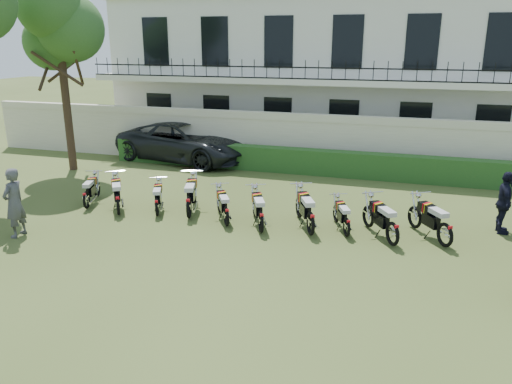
# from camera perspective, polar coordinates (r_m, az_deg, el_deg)

# --- Properties ---
(ground) EXTENTS (100.00, 100.00, 0.00)m
(ground) POSITION_cam_1_polar(r_m,az_deg,el_deg) (13.84, -2.17, -5.07)
(ground) COLOR #39441B
(ground) RESTS_ON ground
(perimeter_wall) EXTENTS (30.00, 0.35, 2.30)m
(perimeter_wall) POSITION_cam_1_polar(r_m,az_deg,el_deg) (20.93, 5.06, 5.86)
(perimeter_wall) COLOR beige
(perimeter_wall) RESTS_ON ground
(hedge) EXTENTS (18.00, 0.60, 1.00)m
(hedge) POSITION_cam_1_polar(r_m,az_deg,el_deg) (20.13, 7.31, 3.37)
(hedge) COLOR #1B4D1D
(hedge) RESTS_ON ground
(building) EXTENTS (20.40, 9.60, 7.40)m
(building) POSITION_cam_1_polar(r_m,az_deg,el_deg) (26.44, 8.04, 13.64)
(building) COLOR silver
(building) RESTS_ON ground
(tree_west_near) EXTENTS (3.40, 3.20, 7.90)m
(tree_west_near) POSITION_cam_1_polar(r_m,az_deg,el_deg) (21.62, -21.68, 17.72)
(tree_west_near) COLOR #473323
(tree_west_near) RESTS_ON ground
(motorcycle_0) EXTENTS (0.75, 1.72, 0.97)m
(motorcycle_0) POSITION_cam_1_polar(r_m,az_deg,el_deg) (16.75, -18.85, -0.41)
(motorcycle_0) COLOR black
(motorcycle_0) RESTS_ON ground
(motorcycle_1) EXTENTS (1.19, 1.72, 1.09)m
(motorcycle_1) POSITION_cam_1_polar(r_m,az_deg,el_deg) (15.85, -15.54, -0.87)
(motorcycle_1) COLOR black
(motorcycle_1) RESTS_ON ground
(motorcycle_2) EXTENTS (0.83, 1.63, 0.95)m
(motorcycle_2) POSITION_cam_1_polar(r_m,az_deg,el_deg) (15.48, -11.27, -1.24)
(motorcycle_2) COLOR black
(motorcycle_2) RESTS_ON ground
(motorcycle_3) EXTENTS (0.87, 2.05, 1.16)m
(motorcycle_3) POSITION_cam_1_polar(r_m,az_deg,el_deg) (15.10, -7.70, -1.15)
(motorcycle_3) COLOR black
(motorcycle_3) RESTS_ON ground
(motorcycle_4) EXTENTS (0.99, 1.60, 0.99)m
(motorcycle_4) POSITION_cam_1_polar(r_m,az_deg,el_deg) (14.40, -3.42, -2.27)
(motorcycle_4) COLOR black
(motorcycle_4) RESTS_ON ground
(motorcycle_5) EXTENTS (0.95, 1.82, 1.07)m
(motorcycle_5) POSITION_cam_1_polar(r_m,az_deg,el_deg) (13.87, 0.57, -2.83)
(motorcycle_5) COLOR black
(motorcycle_5) RESTS_ON ground
(motorcycle_6) EXTENTS (1.03, 1.94, 1.14)m
(motorcycle_6) POSITION_cam_1_polar(r_m,az_deg,el_deg) (13.76, 6.29, -2.96)
(motorcycle_6) COLOR black
(motorcycle_6) RESTS_ON ground
(motorcycle_7) EXTENTS (0.78, 1.59, 0.92)m
(motorcycle_7) POSITION_cam_1_polar(r_m,az_deg,el_deg) (13.85, 10.35, -3.46)
(motorcycle_7) COLOR black
(motorcycle_7) RESTS_ON ground
(motorcycle_8) EXTENTS (1.14, 1.79, 1.11)m
(motorcycle_8) POSITION_cam_1_polar(r_m,az_deg,el_deg) (13.48, 15.38, -4.00)
(motorcycle_8) COLOR black
(motorcycle_8) RESTS_ON ground
(motorcycle_9) EXTENTS (1.19, 1.78, 1.12)m
(motorcycle_9) POSITION_cam_1_polar(r_m,az_deg,el_deg) (13.82, 20.85, -3.98)
(motorcycle_9) COLOR black
(motorcycle_9) RESTS_ON ground
(suv) EXTENTS (6.63, 4.01, 1.72)m
(suv) POSITION_cam_1_polar(r_m,az_deg,el_deg) (22.46, -8.06, 5.72)
(suv) COLOR black
(suv) RESTS_ON ground
(inspector) EXTENTS (0.49, 0.72, 1.93)m
(inspector) POSITION_cam_1_polar(r_m,az_deg,el_deg) (15.04, -25.91, -1.12)
(inspector) COLOR #525256
(inspector) RESTS_ON ground
(officer_5) EXTENTS (0.47, 1.05, 1.77)m
(officer_5) POSITION_cam_1_polar(r_m,az_deg,el_deg) (15.40, 26.51, -1.11)
(officer_5) COLOR black
(officer_5) RESTS_ON ground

